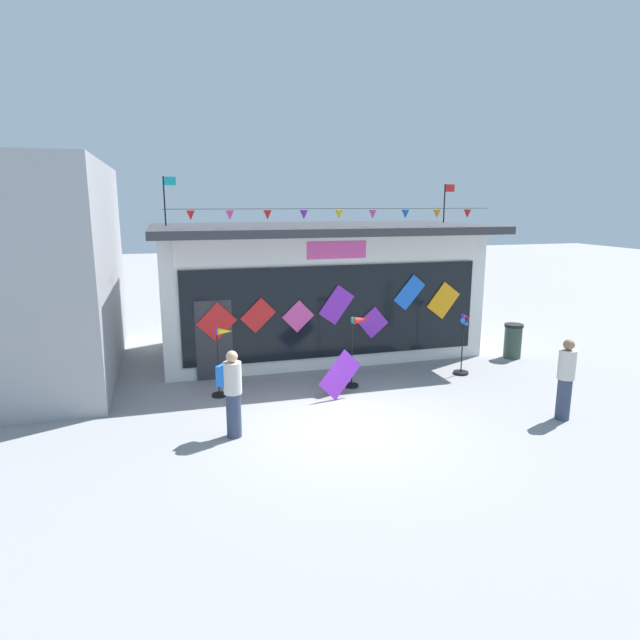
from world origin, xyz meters
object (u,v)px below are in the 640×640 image
object	(u,v)px
kite_shop_building	(315,287)
wind_spinner_far_left	(222,357)
wind_spinner_center_left	(463,344)
person_mid_plaza	(232,392)
wind_spinner_left	(359,341)
trash_bin	(513,341)
display_kite_on_ground	(340,375)
person_near_camera	(566,379)

from	to	relation	value
kite_shop_building	wind_spinner_far_left	size ratio (longest dim) A/B	5.72
wind_spinner_center_left	person_mid_plaza	xyz separation A→B (m)	(-6.13, -2.21, 0.09)
wind_spinner_left	trash_bin	world-z (taller)	wind_spinner_left
wind_spinner_center_left	person_mid_plaza	bearing A→B (deg)	-160.16
kite_shop_building	trash_bin	distance (m)	5.85
wind_spinner_far_left	display_kite_on_ground	xyz separation A→B (m)	(2.53, -0.85, -0.38)
kite_shop_building	wind_spinner_center_left	distance (m)	4.61
kite_shop_building	person_mid_plaza	size ratio (longest dim) A/B	5.44
wind_spinner_far_left	display_kite_on_ground	world-z (taller)	wind_spinner_far_left
wind_spinner_left	display_kite_on_ground	size ratio (longest dim) A/B	1.70
person_mid_plaza	display_kite_on_ground	size ratio (longest dim) A/B	1.66
wind_spinner_far_left	person_near_camera	bearing A→B (deg)	-26.73
display_kite_on_ground	wind_spinner_far_left	bearing A→B (deg)	161.42
kite_shop_building	wind_spinner_far_left	distance (m)	4.61
kite_shop_building	person_mid_plaza	distance (m)	6.46
wind_spinner_far_left	person_mid_plaza	bearing A→B (deg)	-91.28
wind_spinner_left	person_near_camera	xyz separation A→B (m)	(3.32, -3.07, -0.28)
trash_bin	display_kite_on_ground	world-z (taller)	display_kite_on_ground
kite_shop_building	trash_bin	bearing A→B (deg)	-24.77
wind_spinner_far_left	trash_bin	xyz separation A→B (m)	(8.25, 0.89, -0.42)
wind_spinner_center_left	person_near_camera	xyz separation A→B (m)	(0.43, -3.21, 0.06)
person_mid_plaza	wind_spinner_far_left	bearing A→B (deg)	36.00
wind_spinner_far_left	person_near_camera	distance (m)	7.29
wind_spinner_left	person_near_camera	distance (m)	4.53
wind_spinner_far_left	person_mid_plaza	distance (m)	2.28
person_mid_plaza	trash_bin	xyz separation A→B (m)	(8.30, 3.17, -0.39)
wind_spinner_center_left	display_kite_on_ground	xyz separation A→B (m)	(-3.55, -0.79, -0.25)
wind_spinner_center_left	kite_shop_building	bearing A→B (deg)	131.81
wind_spinner_center_left	trash_bin	size ratio (longest dim) A/B	1.63
kite_shop_building	wind_spinner_far_left	world-z (taller)	kite_shop_building
person_near_camera	wind_spinner_left	bearing A→B (deg)	65.66
trash_bin	person_near_camera	bearing A→B (deg)	-112.65
wind_spinner_center_left	wind_spinner_far_left	bearing A→B (deg)	179.39
person_near_camera	kite_shop_building	bearing A→B (deg)	45.95
wind_spinner_far_left	wind_spinner_left	world-z (taller)	wind_spinner_left
person_near_camera	wind_spinner_center_left	bearing A→B (deg)	26.07
wind_spinner_center_left	trash_bin	bearing A→B (deg)	23.77
wind_spinner_far_left	display_kite_on_ground	bearing A→B (deg)	-18.58
wind_spinner_left	person_near_camera	bearing A→B (deg)	-42.73
kite_shop_building	display_kite_on_ground	world-z (taller)	kite_shop_building
trash_bin	display_kite_on_ground	distance (m)	5.98
kite_shop_building	wind_spinner_left	distance (m)	3.57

